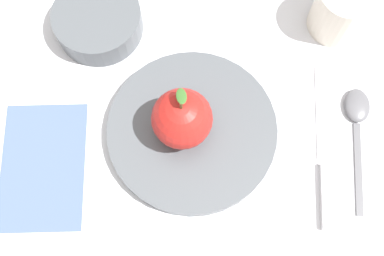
{
  "coord_description": "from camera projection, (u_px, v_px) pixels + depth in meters",
  "views": [
    {
      "loc": [
        -0.18,
        0.01,
        0.58
      ],
      "look_at": [
        0.01,
        0.02,
        0.02
      ],
      "focal_mm": 43.42,
      "sensor_mm": 36.0,
      "label": 1
    }
  ],
  "objects": [
    {
      "name": "cup",
      "position": [
        342.0,
        8.0,
        0.62
      ],
      "size": [
        0.08,
        0.08,
        0.08
      ],
      "color": "silver",
      "rests_on": "ground_plane"
    },
    {
      "name": "apple",
      "position": [
        182.0,
        119.0,
        0.56
      ],
      "size": [
        0.07,
        0.07,
        0.09
      ],
      "color": "#B21E19",
      "rests_on": "dinner_plate"
    },
    {
      "name": "ground_plane",
      "position": [
        206.0,
        142.0,
        0.61
      ],
      "size": [
        2.4,
        2.4,
        0.0
      ],
      "primitive_type": "plane",
      "color": "silver"
    },
    {
      "name": "knife",
      "position": [
        325.0,
        159.0,
        0.6
      ],
      "size": [
        0.22,
        0.02,
        0.01
      ],
      "color": "silver",
      "rests_on": "ground_plane"
    },
    {
      "name": "spoon",
      "position": [
        357.0,
        119.0,
        0.61
      ],
      "size": [
        0.17,
        0.04,
        0.01
      ],
      "color": "#59595E",
      "rests_on": "ground_plane"
    },
    {
      "name": "linen_napkin",
      "position": [
        43.0,
        166.0,
        0.59
      ],
      "size": [
        0.17,
        0.12,
        0.0
      ],
      "primitive_type": "cube",
      "rotation": [
        0.0,
        0.0,
        4.76
      ],
      "color": "slate",
      "rests_on": "ground_plane"
    },
    {
      "name": "dinner_plate",
      "position": [
        192.0,
        130.0,
        0.6
      ],
      "size": [
        0.22,
        0.22,
        0.02
      ],
      "color": "#4C5156",
      "rests_on": "ground_plane"
    },
    {
      "name": "side_bowl",
      "position": [
        98.0,
        20.0,
        0.64
      ],
      "size": [
        0.12,
        0.12,
        0.04
      ],
      "color": "#4C5156",
      "rests_on": "ground_plane"
    }
  ]
}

